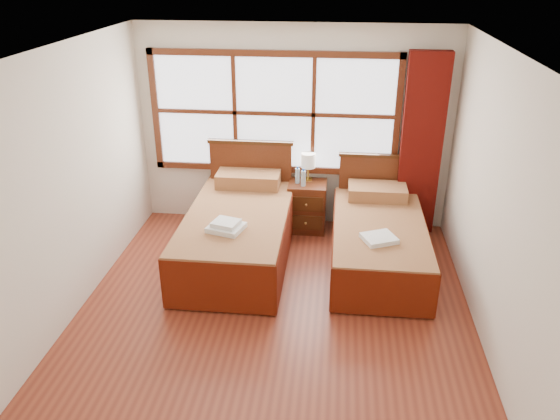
# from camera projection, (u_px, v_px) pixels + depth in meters

# --- Properties ---
(floor) EXTENTS (4.50, 4.50, 0.00)m
(floor) POSITION_uv_depth(u_px,v_px,m) (273.00, 316.00, 5.51)
(floor) COLOR brown
(floor) RESTS_ON ground
(ceiling) EXTENTS (4.50, 4.50, 0.00)m
(ceiling) POSITION_uv_depth(u_px,v_px,m) (271.00, 52.00, 4.41)
(ceiling) COLOR white
(ceiling) RESTS_ON wall_back
(wall_back) EXTENTS (4.00, 0.00, 4.00)m
(wall_back) POSITION_uv_depth(u_px,v_px,m) (294.00, 128.00, 6.99)
(wall_back) COLOR silver
(wall_back) RESTS_ON floor
(wall_left) EXTENTS (0.00, 4.50, 4.50)m
(wall_left) POSITION_uv_depth(u_px,v_px,m) (63.00, 190.00, 5.16)
(wall_left) COLOR silver
(wall_left) RESTS_ON floor
(wall_right) EXTENTS (0.00, 4.50, 4.50)m
(wall_right) POSITION_uv_depth(u_px,v_px,m) (499.00, 209.00, 4.76)
(wall_right) COLOR silver
(wall_right) RESTS_ON floor
(window) EXTENTS (3.16, 0.06, 1.56)m
(window) POSITION_uv_depth(u_px,v_px,m) (274.00, 113.00, 6.89)
(window) COLOR white
(window) RESTS_ON wall_back
(curtain) EXTENTS (0.50, 0.16, 2.30)m
(curtain) POSITION_uv_depth(u_px,v_px,m) (421.00, 146.00, 6.76)
(curtain) COLOR #5A0E09
(curtain) RESTS_ON wall_back
(bed_left) EXTENTS (1.18, 2.29, 1.15)m
(bed_left) POSITION_uv_depth(u_px,v_px,m) (239.00, 229.00, 6.50)
(bed_left) COLOR #41210D
(bed_left) RESTS_ON floor
(bed_right) EXTENTS (1.06, 2.08, 1.03)m
(bed_right) POSITION_uv_depth(u_px,v_px,m) (378.00, 239.00, 6.35)
(bed_right) COLOR #41210D
(bed_right) RESTS_ON floor
(nightstand) EXTENTS (0.49, 0.48, 0.65)m
(nightstand) POSITION_uv_depth(u_px,v_px,m) (307.00, 206.00, 7.15)
(nightstand) COLOR #572613
(nightstand) RESTS_ON floor
(towels_left) EXTENTS (0.43, 0.40, 0.11)m
(towels_left) POSITION_uv_depth(u_px,v_px,m) (226.00, 226.00, 5.88)
(towels_left) COLOR white
(towels_left) RESTS_ON bed_left
(towels_right) EXTENTS (0.42, 0.40, 0.05)m
(towels_right) POSITION_uv_depth(u_px,v_px,m) (379.00, 238.00, 5.81)
(towels_right) COLOR white
(towels_right) RESTS_ON bed_right
(lamp) EXTENTS (0.19, 0.19, 0.37)m
(lamp) POSITION_uv_depth(u_px,v_px,m) (308.00, 161.00, 7.01)
(lamp) COLOR gold
(lamp) RESTS_ON nightstand
(bottle_near) EXTENTS (0.06, 0.06, 0.22)m
(bottle_near) POSITION_uv_depth(u_px,v_px,m) (297.00, 175.00, 6.98)
(bottle_near) COLOR #A4C1D3
(bottle_near) RESTS_ON nightstand
(bottle_far) EXTENTS (0.06, 0.06, 0.23)m
(bottle_far) POSITION_uv_depth(u_px,v_px,m) (303.00, 178.00, 6.89)
(bottle_far) COLOR #A4C1D3
(bottle_far) RESTS_ON nightstand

